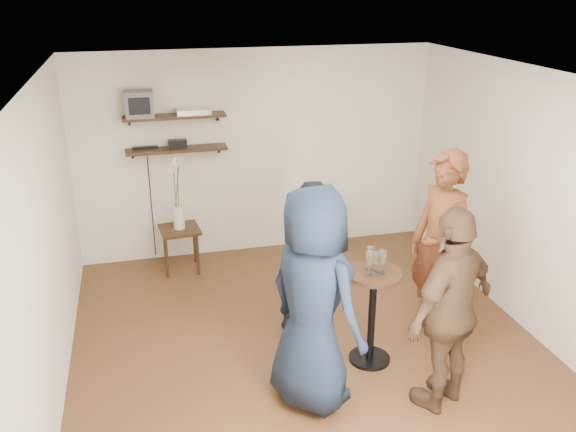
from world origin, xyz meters
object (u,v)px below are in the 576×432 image
object	(u,v)px
person_dark	(316,256)
person_navy	(313,300)
side_table	(180,235)
drinks_table	(372,304)
crt_monitor	(139,104)
radio	(177,144)
dvd_deck	(194,111)
person_plaid	(440,248)
person_brown	(451,310)

from	to	relation	value
person_dark	person_navy	distance (m)	1.22
side_table	drinks_table	size ratio (longest dim) A/B	0.60
crt_monitor	radio	distance (m)	0.64
crt_monitor	dvd_deck	distance (m)	0.63
radio	person_navy	distance (m)	3.23
dvd_deck	person_plaid	world-z (taller)	dvd_deck
drinks_table	person_plaid	distance (m)	0.89
drinks_table	person_plaid	xyz separation A→B (m)	(0.77, 0.25, 0.37)
dvd_deck	radio	world-z (taller)	dvd_deck
crt_monitor	dvd_deck	world-z (taller)	crt_monitor
dvd_deck	person_dark	world-z (taller)	dvd_deck
person_brown	person_navy	bearing A→B (deg)	-43.32
side_table	crt_monitor	bearing A→B (deg)	139.08
person_navy	person_brown	xyz separation A→B (m)	(1.06, -0.30, -0.08)
drinks_table	person_dark	bearing A→B (deg)	113.55
dvd_deck	person_plaid	size ratio (longest dim) A/B	0.21
radio	person_navy	size ratio (longest dim) A/B	0.11
crt_monitor	side_table	xyz separation A→B (m)	(0.34, -0.30, -1.56)
radio	crt_monitor	bearing A→B (deg)	180.00
person_plaid	person_dark	distance (m)	1.21
crt_monitor	person_dark	size ratio (longest dim) A/B	0.21
drinks_table	person_brown	xyz separation A→B (m)	(0.37, -0.71, 0.29)
person_navy	person_plaid	bearing A→B (deg)	-96.61
crt_monitor	person_navy	bearing A→B (deg)	-68.73
person_dark	person_brown	size ratio (longest dim) A/B	0.88
dvd_deck	side_table	size ratio (longest dim) A/B	0.73
dvd_deck	radio	bearing A→B (deg)	180.00
person_navy	drinks_table	bearing A→B (deg)	-90.00
crt_monitor	person_plaid	xyz separation A→B (m)	(2.65, -2.42, -1.06)
person_plaid	dvd_deck	bearing A→B (deg)	-157.63
drinks_table	person_dark	size ratio (longest dim) A/B	0.59
radio	person_brown	size ratio (longest dim) A/B	0.12
dvd_deck	drinks_table	distance (m)	3.23
side_table	person_dark	distance (m)	2.06
dvd_deck	person_navy	distance (m)	3.27
crt_monitor	person_navy	world-z (taller)	crt_monitor
dvd_deck	person_dark	bearing A→B (deg)	-63.79
dvd_deck	person_brown	bearing A→B (deg)	-64.06
drinks_table	person_navy	world-z (taller)	person_navy
crt_monitor	person_dark	xyz separation A→B (m)	(1.57, -1.93, -1.24)
crt_monitor	radio	size ratio (longest dim) A/B	1.45
crt_monitor	dvd_deck	size ratio (longest dim) A/B	0.80
drinks_table	person_dark	world-z (taller)	person_dark
person_brown	drinks_table	bearing A→B (deg)	-90.00
crt_monitor	person_dark	distance (m)	2.78
crt_monitor	dvd_deck	bearing A→B (deg)	0.00
drinks_table	person_plaid	bearing A→B (deg)	17.73
person_plaid	person_brown	world-z (taller)	person_plaid
radio	side_table	bearing A→B (deg)	-101.99
crt_monitor	person_dark	bearing A→B (deg)	-50.87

